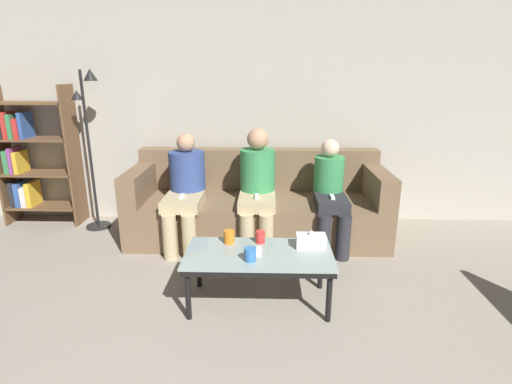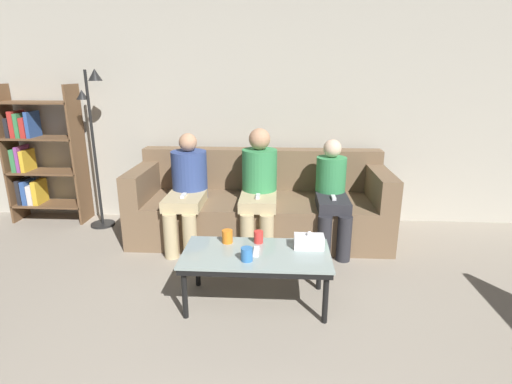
{
  "view_description": "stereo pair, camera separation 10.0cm",
  "coord_description": "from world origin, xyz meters",
  "px_view_note": "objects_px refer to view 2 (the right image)",
  "views": [
    {
      "loc": [
        0.1,
        -0.74,
        1.67
      ],
      "look_at": [
        0.0,
        2.53,
        0.68
      ],
      "focal_mm": 28.0,
      "sensor_mm": 36.0,
      "label": 1
    },
    {
      "loc": [
        0.19,
        -0.73,
        1.67
      ],
      "look_at": [
        0.0,
        2.53,
        0.68
      ],
      "focal_mm": 28.0,
      "sensor_mm": 36.0,
      "label": 2
    }
  ],
  "objects_px": {
    "cup_far_center": "(227,236)",
    "standing_lamp": "(94,133)",
    "game_remote": "(256,251)",
    "seated_person_mid_right": "(332,193)",
    "coffee_table": "(256,258)",
    "tissue_box": "(309,241)",
    "seated_person_mid_left": "(259,184)",
    "cup_near_left": "(247,254)",
    "cup_near_right": "(258,237)",
    "seated_person_left_end": "(187,186)",
    "couch": "(260,206)",
    "bookshelf": "(36,157)"
  },
  "relations": [
    {
      "from": "seated_person_mid_left",
      "to": "tissue_box",
      "type": "bearing_deg",
      "value": -66.84
    },
    {
      "from": "couch",
      "to": "coffee_table",
      "type": "relative_size",
      "value": 2.4
    },
    {
      "from": "couch",
      "to": "cup_near_left",
      "type": "xyz_separation_m",
      "value": [
        -0.02,
        -1.44,
        0.14
      ]
    },
    {
      "from": "seated_person_mid_left",
      "to": "cup_far_center",
      "type": "bearing_deg",
      "value": -101.59
    },
    {
      "from": "cup_near_left",
      "to": "cup_far_center",
      "type": "xyz_separation_m",
      "value": [
        -0.17,
        0.29,
        0.0
      ]
    },
    {
      "from": "couch",
      "to": "cup_near_right",
      "type": "distance_m",
      "value": 1.15
    },
    {
      "from": "seated_person_mid_left",
      "to": "cup_near_left",
      "type": "bearing_deg",
      "value": -90.87
    },
    {
      "from": "tissue_box",
      "to": "standing_lamp",
      "type": "height_order",
      "value": "standing_lamp"
    },
    {
      "from": "coffee_table",
      "to": "standing_lamp",
      "type": "relative_size",
      "value": 0.63
    },
    {
      "from": "cup_near_left",
      "to": "cup_near_right",
      "type": "bearing_deg",
      "value": 78.13
    },
    {
      "from": "tissue_box",
      "to": "game_remote",
      "type": "height_order",
      "value": "tissue_box"
    },
    {
      "from": "coffee_table",
      "to": "seated_person_mid_right",
      "type": "bearing_deg",
      "value": 58.04
    },
    {
      "from": "cup_far_center",
      "to": "standing_lamp",
      "type": "bearing_deg",
      "value": 140.26
    },
    {
      "from": "cup_near_right",
      "to": "standing_lamp",
      "type": "relative_size",
      "value": 0.06
    },
    {
      "from": "game_remote",
      "to": "seated_person_mid_right",
      "type": "bearing_deg",
      "value": 58.04
    },
    {
      "from": "cup_near_right",
      "to": "standing_lamp",
      "type": "height_order",
      "value": "standing_lamp"
    },
    {
      "from": "couch",
      "to": "standing_lamp",
      "type": "bearing_deg",
      "value": 174.79
    },
    {
      "from": "tissue_box",
      "to": "seated_person_left_end",
      "type": "bearing_deg",
      "value": 139.05
    },
    {
      "from": "seated_person_left_end",
      "to": "seated_person_mid_right",
      "type": "height_order",
      "value": "seated_person_left_end"
    },
    {
      "from": "tissue_box",
      "to": "standing_lamp",
      "type": "relative_size",
      "value": 0.13
    },
    {
      "from": "tissue_box",
      "to": "seated_person_mid_left",
      "type": "height_order",
      "value": "seated_person_mid_left"
    },
    {
      "from": "cup_near_right",
      "to": "game_remote",
      "type": "bearing_deg",
      "value": -92.15
    },
    {
      "from": "tissue_box",
      "to": "game_remote",
      "type": "relative_size",
      "value": 1.47
    },
    {
      "from": "cup_near_left",
      "to": "standing_lamp",
      "type": "relative_size",
      "value": 0.06
    },
    {
      "from": "standing_lamp",
      "to": "seated_person_mid_left",
      "type": "bearing_deg",
      "value": -11.99
    },
    {
      "from": "cup_near_left",
      "to": "cup_near_right",
      "type": "relative_size",
      "value": 1.01
    },
    {
      "from": "game_remote",
      "to": "standing_lamp",
      "type": "bearing_deg",
      "value": 140.8
    },
    {
      "from": "standing_lamp",
      "to": "tissue_box",
      "type": "bearing_deg",
      "value": -31.96
    },
    {
      "from": "seated_person_left_end",
      "to": "game_remote",
      "type": "bearing_deg",
      "value": -55.59
    },
    {
      "from": "cup_near_left",
      "to": "game_remote",
      "type": "xyz_separation_m",
      "value": [
        0.06,
        0.13,
        -0.04
      ]
    },
    {
      "from": "standing_lamp",
      "to": "seated_person_mid_left",
      "type": "height_order",
      "value": "standing_lamp"
    },
    {
      "from": "tissue_box",
      "to": "seated_person_left_end",
      "type": "distance_m",
      "value": 1.5
    },
    {
      "from": "standing_lamp",
      "to": "game_remote",
      "type": "bearing_deg",
      "value": -39.2
    },
    {
      "from": "couch",
      "to": "bookshelf",
      "type": "bearing_deg",
      "value": 173.19
    },
    {
      "from": "bookshelf",
      "to": "standing_lamp",
      "type": "bearing_deg",
      "value": -10.46
    },
    {
      "from": "cup_near_left",
      "to": "seated_person_mid_left",
      "type": "bearing_deg",
      "value": 89.13
    },
    {
      "from": "cup_far_center",
      "to": "coffee_table",
      "type": "bearing_deg",
      "value": -35.24
    },
    {
      "from": "cup_near_left",
      "to": "seated_person_mid_right",
      "type": "bearing_deg",
      "value": 58.85
    },
    {
      "from": "game_remote",
      "to": "seated_person_mid_left",
      "type": "xyz_separation_m",
      "value": [
        -0.04,
        1.1,
        0.2
      ]
    },
    {
      "from": "cup_near_right",
      "to": "seated_person_mid_left",
      "type": "height_order",
      "value": "seated_person_mid_left"
    },
    {
      "from": "seated_person_mid_right",
      "to": "tissue_box",
      "type": "bearing_deg",
      "value": -106.23
    },
    {
      "from": "coffee_table",
      "to": "seated_person_mid_left",
      "type": "xyz_separation_m",
      "value": [
        -0.04,
        1.1,
        0.25
      ]
    },
    {
      "from": "coffee_table",
      "to": "seated_person_mid_right",
      "type": "xyz_separation_m",
      "value": [
        0.67,
        1.07,
        0.18
      ]
    },
    {
      "from": "cup_far_center",
      "to": "seated_person_mid_left",
      "type": "height_order",
      "value": "seated_person_mid_left"
    },
    {
      "from": "game_remote",
      "to": "cup_far_center",
      "type": "bearing_deg",
      "value": 144.76
    },
    {
      "from": "coffee_table",
      "to": "cup_near_left",
      "type": "bearing_deg",
      "value": -113.95
    },
    {
      "from": "couch",
      "to": "seated_person_mid_right",
      "type": "bearing_deg",
      "value": -19.36
    },
    {
      "from": "cup_near_right",
      "to": "game_remote",
      "type": "xyz_separation_m",
      "value": [
        -0.01,
        -0.18,
        -0.04
      ]
    },
    {
      "from": "game_remote",
      "to": "cup_near_right",
      "type": "bearing_deg",
      "value": 87.85
    },
    {
      "from": "cup_far_center",
      "to": "standing_lamp",
      "type": "distance_m",
      "value": 2.13
    }
  ]
}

